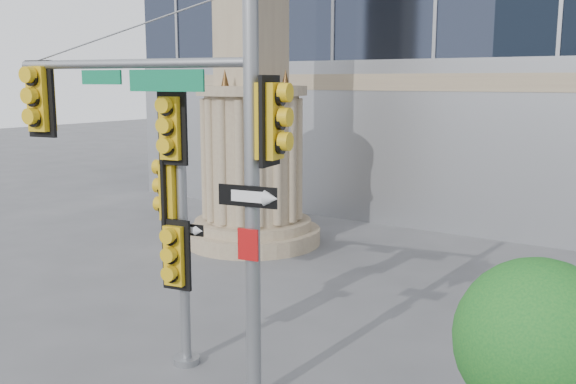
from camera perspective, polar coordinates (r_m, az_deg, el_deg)
The scene contains 4 objects.
monument at distance 20.51m, azimuth -3.26°, elevation 10.58°, with size 4.40×4.40×16.60m.
main_signal_pole at distance 10.64m, azimuth -8.98°, elevation 3.58°, with size 5.13×1.32×6.65m.
secondary_signal_pole at distance 11.68m, azimuth -9.93°, elevation -1.26°, with size 0.94×0.68×5.18m.
street_tree at distance 8.46m, azimuth 21.57°, elevation -12.79°, with size 2.05×2.01×3.20m.
Camera 1 is at (6.54, -7.23, 5.27)m, focal length 40.00 mm.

